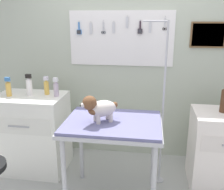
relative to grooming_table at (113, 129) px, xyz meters
The scene contains 10 objects.
rear_wall_panel 1.08m from the grooming_table, 84.75° to the left, with size 4.00×0.11×2.30m.
grooming_table is the anchor object (origin of this frame).
grooming_arm 0.60m from the grooming_table, 38.19° to the left, with size 0.29×0.11×1.77m.
dog 0.26m from the grooming_table, 159.30° to the right, with size 0.35×0.28×0.26m.
counter_left 1.16m from the grooming_table, 157.83° to the left, with size 0.80×0.58×0.93m.
cabinet_right 1.27m from the grooming_table, 20.02° to the left, with size 0.68×0.54×0.84m.
conditioner_bottle 1.33m from the grooming_table, 163.32° to the left, with size 0.06×0.06×0.22m.
pump_bottle_white 1.16m from the grooming_table, 156.71° to the left, with size 0.07×0.07×0.25m.
shampoo_bottle 1.03m from the grooming_table, 149.30° to the left, with size 0.06×0.06×0.21m.
detangler_spray 0.88m from the grooming_table, 147.93° to the left, with size 0.06×0.06×0.22m.
Camera 1 is at (0.24, -1.92, 1.77)m, focal length 40.75 mm.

